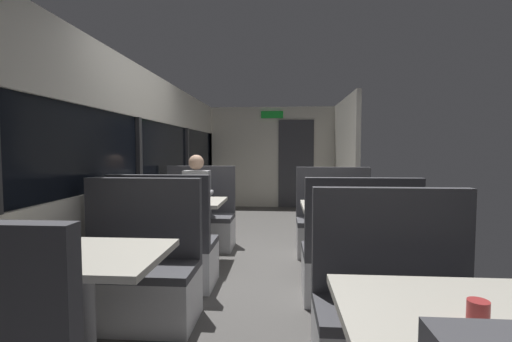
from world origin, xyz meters
The scene contains 16 objects.
ground_plane centered at (0.00, 0.00, -0.01)m, with size 3.30×9.20×0.02m, color #514F4C.
carriage_window_panel_left centered at (-1.45, 0.00, 1.11)m, with size 0.09×8.48×2.30m.
carriage_end_bulkhead centered at (0.06, 4.19, 1.14)m, with size 2.90×0.11×2.30m.
carriage_aisle_panel_right centered at (1.45, 3.00, 1.15)m, with size 0.08×2.40×2.30m, color beige.
dining_table_near_window centered at (-0.89, -2.09, 0.64)m, with size 0.90×0.70×0.74m.
bench_near_window_facing_entry centered at (-0.89, -1.39, 0.33)m, with size 0.95×0.50×1.10m.
dining_table_mid_window centered at (-0.89, 0.00, 0.64)m, with size 0.90×0.70×0.74m.
bench_mid_window_facing_end centered at (-0.89, -0.70, 0.33)m, with size 0.95×0.50×1.10m.
bench_mid_window_facing_entry centered at (-0.89, 0.70, 0.33)m, with size 0.95×0.50×1.10m.
dining_table_front_aisle centered at (0.89, -2.69, 0.64)m, with size 0.90×0.70×0.74m.
bench_front_aisle_facing_entry centered at (0.89, -1.99, 0.33)m, with size 0.95×0.50×1.10m.
dining_table_rear_aisle centered at (0.89, -0.20, 0.64)m, with size 0.90×0.70×0.74m.
bench_rear_aisle_facing_end centered at (0.89, -0.90, 0.33)m, with size 0.95×0.50×1.10m.
bench_rear_aisle_facing_entry centered at (0.89, 0.50, 0.33)m, with size 0.95×0.50×1.10m.
seated_passenger centered at (-0.89, 0.62, 0.54)m, with size 0.47×0.55×1.26m.
coffee_cup_primary centered at (0.88, -2.81, 0.79)m, with size 0.07×0.07×0.09m.
Camera 1 is at (0.23, -4.01, 1.33)m, focal length 24.95 mm.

